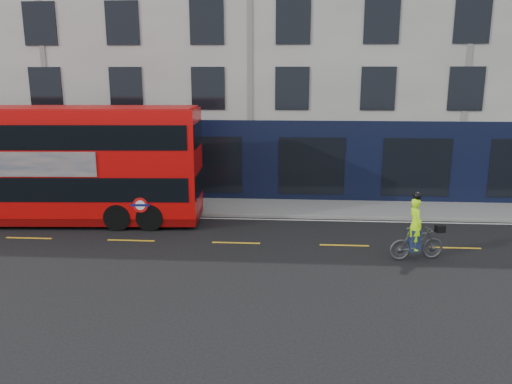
# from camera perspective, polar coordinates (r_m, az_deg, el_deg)

# --- Properties ---
(ground) EXTENTS (120.00, 120.00, 0.00)m
(ground) POSITION_cam_1_polar(r_m,az_deg,el_deg) (17.30, -2.84, -7.44)
(ground) COLOR black
(ground) RESTS_ON ground
(pavement) EXTENTS (60.00, 3.00, 0.12)m
(pavement) POSITION_cam_1_polar(r_m,az_deg,el_deg) (23.45, -0.96, -1.74)
(pavement) COLOR gray
(pavement) RESTS_ON ground
(kerb) EXTENTS (60.00, 0.12, 0.13)m
(kerb) POSITION_cam_1_polar(r_m,az_deg,el_deg) (22.00, -1.30, -2.73)
(kerb) COLOR gray
(kerb) RESTS_ON ground
(building_terrace) EXTENTS (50.00, 10.07, 15.00)m
(building_terrace) POSITION_cam_1_polar(r_m,az_deg,el_deg) (29.13, 0.12, 15.91)
(building_terrace) COLOR beige
(building_terrace) RESTS_ON ground
(road_edge_line) EXTENTS (58.00, 0.10, 0.01)m
(road_edge_line) POSITION_cam_1_polar(r_m,az_deg,el_deg) (21.73, -1.37, -3.10)
(road_edge_line) COLOR silver
(road_edge_line) RESTS_ON ground
(lane_dashes) EXTENTS (58.00, 0.12, 0.01)m
(lane_dashes) POSITION_cam_1_polar(r_m,az_deg,el_deg) (18.70, -2.29, -5.82)
(lane_dashes) COLOR gold
(lane_dashes) RESTS_ON ground
(bus) EXTENTS (12.17, 3.45, 4.85)m
(bus) POSITION_cam_1_polar(r_m,az_deg,el_deg) (22.43, -21.84, 2.98)
(bus) COLOR red
(bus) RESTS_ON ground
(cyclist) EXTENTS (1.96, 0.93, 2.36)m
(cyclist) POSITION_cam_1_polar(r_m,az_deg,el_deg) (17.66, 17.86, -4.95)
(cyclist) COLOR #474A4C
(cyclist) RESTS_ON ground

